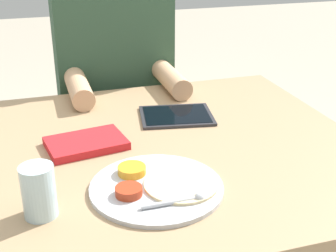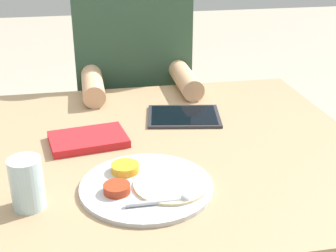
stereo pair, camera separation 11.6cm
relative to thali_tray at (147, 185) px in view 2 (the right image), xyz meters
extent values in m
cylinder|color=#B7BABF|center=(0.00, 0.00, 0.00)|extent=(0.29, 0.29, 0.01)
cylinder|color=gold|center=(-0.04, 0.07, 0.01)|extent=(0.06, 0.06, 0.02)
cylinder|color=#A83319|center=(-0.07, -0.02, 0.01)|extent=(0.06, 0.06, 0.02)
cylinder|color=beige|center=(0.05, -0.01, 0.01)|extent=(0.16, 0.16, 0.01)
cylinder|color=#B7BABF|center=(0.01, -0.08, 0.01)|extent=(0.12, 0.01, 0.01)
sphere|color=#B7BABF|center=(0.07, -0.08, 0.01)|extent=(0.02, 0.02, 0.02)
cube|color=silver|center=(-0.12, 0.25, 0.00)|extent=(0.21, 0.16, 0.01)
cube|color=red|center=(-0.12, 0.25, 0.00)|extent=(0.21, 0.16, 0.02)
cube|color=#28282D|center=(0.16, 0.37, 0.00)|extent=(0.23, 0.19, 0.01)
cube|color=black|center=(0.16, 0.37, 0.00)|extent=(0.21, 0.17, 0.00)
cube|color=black|center=(0.07, 0.83, -0.56)|extent=(0.37, 0.22, 0.44)
cube|color=#2D4C38|center=(0.07, 0.83, -0.02)|extent=(0.41, 0.20, 0.63)
cylinder|color=tan|center=(-0.09, 0.61, 0.03)|extent=(0.07, 0.26, 0.07)
cylinder|color=tan|center=(0.22, 0.61, 0.03)|extent=(0.07, 0.26, 0.07)
cylinder|color=silver|center=(-0.24, -0.02, 0.05)|extent=(0.07, 0.07, 0.11)
camera|label=1|loc=(-0.23, -0.83, 0.52)|focal=50.00mm
camera|label=2|loc=(-0.12, -0.86, 0.52)|focal=50.00mm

